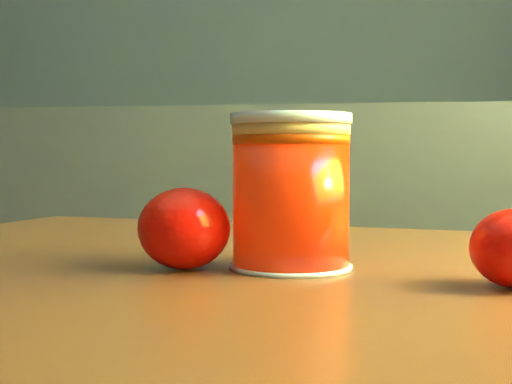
# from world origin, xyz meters

# --- Properties ---
(kitchen_counter) EXTENTS (3.15, 0.60, 0.90)m
(kitchen_counter) POSITION_xyz_m (0.00, 1.45, 0.45)
(kitchen_counter) COLOR #444348
(kitchen_counter) RESTS_ON ground
(juice_glass) EXTENTS (0.09, 0.09, 0.11)m
(juice_glass) POSITION_xyz_m (0.90, 0.02, 0.76)
(juice_glass) COLOR red
(juice_glass) RESTS_ON table
(orange_front) EXTENTS (0.09, 0.09, 0.06)m
(orange_front) POSITION_xyz_m (0.83, 0.00, 0.73)
(orange_front) COLOR #FF1405
(orange_front) RESTS_ON table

